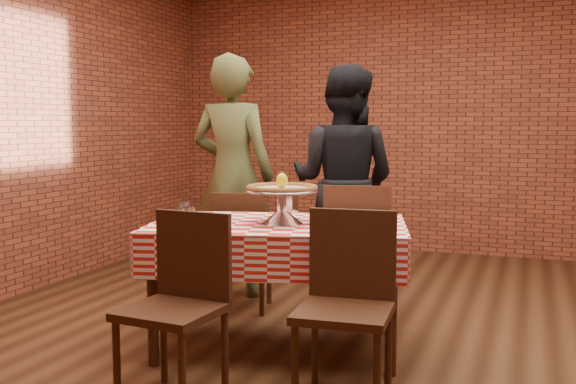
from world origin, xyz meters
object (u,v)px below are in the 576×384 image
object	(u,v)px
water_glass_left	(189,216)
diner_black	(343,182)
condiment_caddy	(288,205)
pizza	(282,189)
chair_near_right	(344,311)
table	(278,287)
diner_olive	(233,176)
chair_far_left	(243,250)
chair_near_left	(171,311)
pizza_stand	(282,207)
water_glass_right	(184,211)
chair_far_right	(357,249)

from	to	relation	value
water_glass_left	diner_black	world-z (taller)	diner_black
condiment_caddy	pizza	bearing A→B (deg)	-67.97
pizza	diner_black	size ratio (longest dim) A/B	0.24
diner_black	water_glass_left	bearing A→B (deg)	78.15
chair_near_right	table	bearing A→B (deg)	128.71
diner_olive	diner_black	distance (m)	0.86
water_glass_left	chair_far_left	size ratio (longest dim) A/B	0.12
chair_near_left	table	bearing A→B (deg)	82.80
condiment_caddy	diner_olive	xyz separation A→B (m)	(-0.75, 0.79, 0.10)
pizza	chair_near_right	world-z (taller)	pizza
table	pizza	size ratio (longest dim) A/B	3.49
pizza_stand	water_glass_right	xyz separation A→B (m)	(-0.62, -0.06, -0.04)
table	chair_far_right	world-z (taller)	chair_far_right
table	pizza_stand	distance (m)	0.48
pizza	chair_far_right	size ratio (longest dim) A/B	0.45
table	water_glass_right	world-z (taller)	water_glass_right
pizza	condiment_caddy	distance (m)	0.34
table	chair_far_left	world-z (taller)	chair_far_left
chair_near_right	diner_black	size ratio (longest dim) A/B	0.52
water_glass_left	chair_far_right	size ratio (longest dim) A/B	0.12
water_glass_right	chair_near_right	distance (m)	1.34
condiment_caddy	diner_olive	world-z (taller)	diner_olive
chair_far_left	diner_olive	world-z (taller)	diner_olive
condiment_caddy	diner_olive	bearing A→B (deg)	141.61
water_glass_right	diner_olive	world-z (taller)	diner_olive
pizza_stand	water_glass_right	world-z (taller)	pizza_stand
pizza_stand	diner_olive	xyz separation A→B (m)	(-0.83, 1.09, 0.08)
chair_near_left	chair_far_right	size ratio (longest dim) A/B	0.98
chair_far_right	water_glass_left	bearing A→B (deg)	44.35
water_glass_left	diner_black	size ratio (longest dim) A/B	0.06
water_glass_right	chair_near_left	world-z (taller)	chair_near_left
water_glass_right	chair_far_right	world-z (taller)	chair_far_right
chair_near_left	diner_black	world-z (taller)	diner_black
pizza	table	bearing A→B (deg)	158.63
table	water_glass_left	world-z (taller)	water_glass_left
water_glass_right	condiment_caddy	world-z (taller)	condiment_caddy
water_glass_left	water_glass_right	size ratio (longest dim) A/B	1.00
water_glass_left	chair_near_right	size ratio (longest dim) A/B	0.12
condiment_caddy	water_glass_left	bearing A→B (deg)	-118.03
water_glass_right	diner_olive	xyz separation A→B (m)	(-0.21, 1.15, 0.12)
pizza_stand	diner_olive	size ratio (longest dim) A/B	0.23
diner_olive	diner_black	bearing A→B (deg)	-162.41
chair_far_right	water_glass_right	bearing A→B (deg)	34.11
water_glass_left	chair_near_left	size ratio (longest dim) A/B	0.12
diner_black	chair_near_left	bearing A→B (deg)	89.12
chair_near_left	pizza_stand	bearing A→B (deg)	80.78
water_glass_left	chair_near_left	bearing A→B (deg)	-68.51
pizza	chair_far_right	bearing A→B (deg)	74.71
water_glass_right	chair_near_left	bearing A→B (deg)	-64.67
pizza	chair_far_right	xyz separation A→B (m)	(0.23, 0.86, -0.49)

